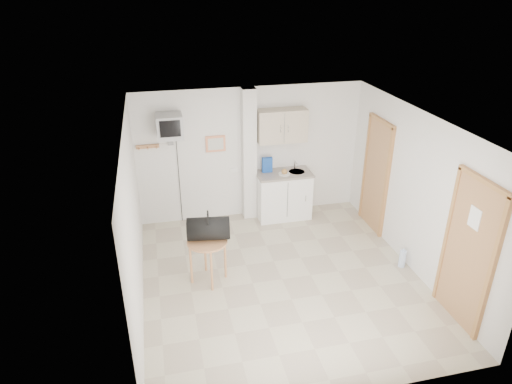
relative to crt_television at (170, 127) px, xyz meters
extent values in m
plane|color=#BFB498|center=(1.45, -2.02, -1.94)|extent=(4.50, 4.50, 0.00)
cube|color=white|center=(1.45, 0.23, -0.69)|extent=(4.20, 0.04, 2.50)
cube|color=white|center=(1.45, -4.27, -0.69)|extent=(4.20, 0.04, 2.50)
cube|color=white|center=(-0.65, -2.02, -0.69)|extent=(0.04, 4.50, 2.50)
cube|color=white|center=(3.55, -2.02, -0.69)|extent=(0.04, 4.50, 2.50)
cube|color=white|center=(1.45, -2.02, 0.56)|extent=(4.20, 4.50, 0.04)
cube|color=white|center=(1.40, 0.12, -0.69)|extent=(0.25, 0.22, 2.50)
cube|color=#EC8B5E|center=(0.80, 0.21, -0.44)|extent=(0.36, 0.03, 0.30)
cube|color=silver|center=(0.80, 0.19, -0.44)|extent=(0.28, 0.01, 0.22)
cube|color=tan|center=(-0.40, 0.20, -0.39)|extent=(0.40, 0.05, 0.06)
cube|color=white|center=(1.13, 0.22, -0.99)|extent=(0.15, 0.02, 0.08)
cylinder|color=tan|center=(-0.55, 0.14, -0.40)|extent=(0.02, 0.08, 0.02)
cylinder|color=tan|center=(-0.40, 0.14, -0.40)|extent=(0.02, 0.08, 0.02)
cylinder|color=tan|center=(-0.25, 0.14, -0.40)|extent=(0.02, 0.08, 0.02)
cube|color=olive|center=(3.52, -0.77, -0.94)|extent=(0.04, 0.75, 2.00)
cube|color=#9D6237|center=(3.52, -0.77, -0.94)|extent=(0.06, 0.87, 2.06)
cube|color=olive|center=(3.52, -3.37, -0.93)|extent=(0.04, 0.82, 2.02)
cube|color=#9D6237|center=(3.52, -3.37, -0.93)|extent=(0.06, 0.94, 2.08)
cube|color=white|center=(3.50, -3.37, -0.39)|extent=(0.01, 0.20, 0.28)
cube|color=white|center=(2.03, -0.05, -1.50)|extent=(1.00, 0.55, 0.88)
cube|color=gray|center=(2.03, -0.05, -1.04)|extent=(1.03, 0.58, 0.04)
cylinder|color=#B7B7BA|center=(2.28, -0.05, -1.04)|extent=(0.30, 0.30, 0.05)
cylinder|color=#B7B7BA|center=(2.28, 0.09, -0.94)|extent=(0.02, 0.02, 0.16)
cylinder|color=#B7B7BA|center=(2.28, 0.03, -0.86)|extent=(0.02, 0.13, 0.02)
cube|color=#BAAE96|center=(2.00, 0.07, -0.14)|extent=(0.90, 0.32, 0.60)
cube|color=#1645A1|center=(1.73, 0.05, -0.87)|extent=(0.19, 0.07, 0.29)
cylinder|color=white|center=(2.01, -0.12, -1.01)|extent=(0.22, 0.22, 0.01)
sphere|color=tan|center=(2.01, -0.12, -0.96)|extent=(0.11, 0.11, 0.11)
cube|color=slate|center=(0.00, 0.07, -0.21)|extent=(0.36, 0.32, 0.02)
cube|color=slate|center=(0.00, 0.20, -0.29)|extent=(0.10, 0.06, 0.20)
cube|color=#A6A6A8|center=(0.00, 0.00, 0.01)|extent=(0.44, 0.42, 0.40)
cube|color=black|center=(0.00, -0.22, 0.03)|extent=(0.34, 0.02, 0.28)
cylinder|color=black|center=(0.10, 0.21, -1.07)|extent=(0.01, 0.01, 1.73)
cylinder|color=tan|center=(0.35, -1.78, -1.24)|extent=(0.61, 0.61, 0.03)
cylinder|color=tan|center=(0.61, -1.77, -1.60)|extent=(0.04, 0.04, 0.68)
cylinder|color=tan|center=(0.33, -1.52, -1.60)|extent=(0.04, 0.04, 0.68)
cylinder|color=tan|center=(0.09, -1.80, -1.60)|extent=(0.04, 0.04, 0.68)
cylinder|color=tan|center=(0.36, -2.04, -1.60)|extent=(0.04, 0.04, 0.68)
cylinder|color=black|center=(0.38, -1.73, -1.05)|extent=(0.67, 0.43, 0.35)
torus|color=black|center=(0.38, -1.73, -0.89)|extent=(0.06, 0.26, 0.26)
cylinder|color=#B9D0F4|center=(3.43, -2.12, -1.79)|extent=(0.11, 0.11, 0.29)
cylinder|color=#B9D0F4|center=(3.43, -2.12, -1.63)|extent=(0.03, 0.03, 0.04)
camera|label=1|loc=(-0.25, -7.57, 2.33)|focal=32.00mm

